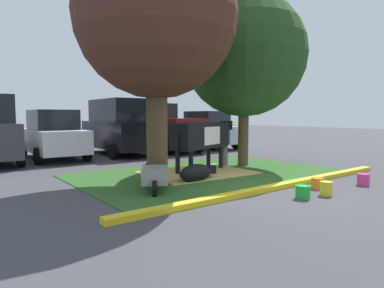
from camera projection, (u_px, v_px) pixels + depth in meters
The scene contains 18 objects.
ground_plane at pixel (261, 187), 8.39m from camera, with size 80.00×80.00×0.00m, color #424247.
grass_island at pixel (209, 173), 10.34m from camera, with size 7.90×5.05×0.02m, color #2D5B23.
curb_yellow at pixel (279, 186), 8.22m from camera, with size 9.10×0.24×0.12m, color yellow.
hay_bedding at pixel (198, 173), 10.34m from camera, with size 3.20×2.40×0.04m, color tan.
shade_tree_left at pixel (156, 18), 8.46m from camera, with size 4.16×4.16×6.38m.
shade_tree_right at pixel (244, 56), 11.68m from camera, with size 4.29×4.29×6.04m.
cow_holstein at pixel (202, 136), 10.65m from camera, with size 3.06×1.35×1.60m.
calf_lying at pixel (196, 173), 9.09m from camera, with size 1.33×0.61×0.48m.
person_handler at pixel (224, 144), 11.64m from camera, with size 0.34×0.53×1.51m.
wheelbarrow at pixel (155, 176), 7.86m from camera, with size 1.19×1.50×0.63m.
bucket_green at pixel (303, 191), 7.25m from camera, with size 0.34×0.34×0.29m.
bucket_yellow at pixel (326, 188), 7.54m from camera, with size 0.29×0.29×0.32m.
bucket_orange at pixel (317, 183), 8.22m from camera, with size 0.30×0.30×0.27m.
bucket_pink at pixel (363, 179), 8.64m from camera, with size 0.32×0.32×0.30m.
hatchback_white at pixel (53, 135), 13.75m from camera, with size 2.07×4.43×2.02m.
suv_black at pixel (119, 127), 15.30m from camera, with size 2.18×4.63×2.52m.
pickup_truck_maroon at pixel (162, 129), 17.24m from camera, with size 2.28×5.43×2.42m.
sedan_silver at pixel (207, 130), 18.52m from camera, with size 2.07×4.43×2.02m.
Camera 1 is at (-6.41, -5.51, 1.81)m, focal length 31.26 mm.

